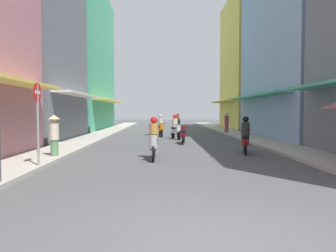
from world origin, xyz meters
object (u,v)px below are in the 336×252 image
(motorbike_orange, at_px, (161,127))
(street_sign_no_entry, at_px, (38,113))
(motorbike_white, at_px, (176,128))
(motorbike_red, at_px, (245,137))
(pedestrian_foreground, at_px, (54,134))
(pedestrian_midway, at_px, (227,121))
(motorbike_maroon, at_px, (183,134))
(motorbike_blue, at_px, (178,121))
(motorbike_silver, at_px, (154,140))

(motorbike_orange, bearing_deg, street_sign_no_entry, -106.40)
(motorbike_white, relative_size, motorbike_orange, 0.98)
(motorbike_red, xyz_separation_m, pedestrian_foreground, (-7.52, -1.40, 0.22))
(pedestrian_midway, bearing_deg, motorbike_maroon, -118.05)
(motorbike_blue, xyz_separation_m, street_sign_no_entry, (-5.53, -24.01, 1.01))
(motorbike_blue, bearing_deg, motorbike_orange, -99.07)
(street_sign_no_entry, bearing_deg, motorbike_silver, 29.50)
(pedestrian_midway, relative_size, pedestrian_foreground, 1.07)
(motorbike_maroon, height_order, motorbike_orange, motorbike_orange)
(motorbike_white, height_order, motorbike_maroon, motorbike_white)
(pedestrian_midway, bearing_deg, motorbike_silver, -112.52)
(motorbike_orange, relative_size, street_sign_no_entry, 0.68)
(pedestrian_foreground, bearing_deg, motorbike_red, 10.56)
(motorbike_maroon, xyz_separation_m, motorbike_orange, (-1.27, 4.91, 0.20))
(motorbike_blue, height_order, street_sign_no_entry, street_sign_no_entry)
(motorbike_orange, relative_size, pedestrian_midway, 1.03)
(motorbike_blue, xyz_separation_m, pedestrian_midway, (3.39, -8.90, 0.29))
(motorbike_red, bearing_deg, motorbike_white, 110.61)
(pedestrian_foreground, bearing_deg, motorbike_white, 59.60)
(motorbike_silver, bearing_deg, motorbike_maroon, 75.31)
(motorbike_white, height_order, pedestrian_midway, pedestrian_midway)
(motorbike_white, distance_m, motorbike_red, 7.43)
(motorbike_silver, bearing_deg, street_sign_no_entry, -150.50)
(motorbike_maroon, xyz_separation_m, motorbike_red, (2.32, -4.21, 0.20))
(motorbike_silver, height_order, pedestrian_midway, pedestrian_midway)
(motorbike_blue, relative_size, pedestrian_foreground, 1.07)
(motorbike_blue, distance_m, motorbike_maroon, 16.32)
(motorbike_silver, xyz_separation_m, motorbike_orange, (0.23, 10.64, 0.00))
(pedestrian_midway, bearing_deg, street_sign_no_entry, -120.58)
(motorbike_silver, distance_m, motorbike_orange, 10.64)
(motorbike_white, height_order, street_sign_no_entry, street_sign_no_entry)
(motorbike_red, xyz_separation_m, street_sign_no_entry, (-7.30, -3.49, 1.01))
(street_sign_no_entry, bearing_deg, motorbike_maroon, 57.10)
(motorbike_white, bearing_deg, motorbike_silver, -98.09)
(motorbike_blue, xyz_separation_m, motorbike_maroon, (-0.55, -16.31, -0.20))
(motorbike_silver, relative_size, motorbike_white, 1.02)
(motorbike_maroon, height_order, street_sign_no_entry, street_sign_no_entry)
(motorbike_silver, xyz_separation_m, street_sign_no_entry, (-3.48, -1.97, 1.01))
(motorbike_silver, height_order, street_sign_no_entry, street_sign_no_entry)
(motorbike_blue, bearing_deg, pedestrian_midway, -69.13)
(pedestrian_foreground, bearing_deg, motorbike_orange, 69.51)
(motorbike_silver, bearing_deg, motorbike_white, 81.91)
(motorbike_maroon, relative_size, motorbike_orange, 1.00)
(motorbike_white, bearing_deg, motorbike_red, -69.39)
(motorbike_red, distance_m, street_sign_no_entry, 8.15)
(motorbike_silver, relative_size, motorbike_maroon, 1.00)
(motorbike_red, bearing_deg, motorbike_blue, 94.92)
(motorbike_blue, relative_size, motorbike_orange, 0.98)
(motorbike_maroon, height_order, pedestrian_midway, pedestrian_midway)
(motorbike_maroon, bearing_deg, pedestrian_foreground, -132.81)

